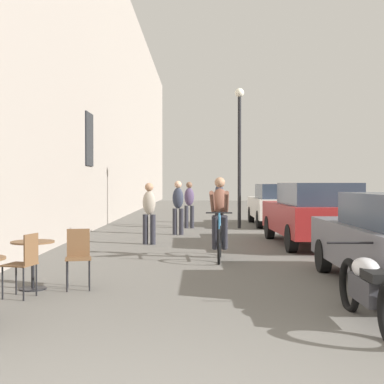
# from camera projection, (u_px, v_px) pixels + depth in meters

# --- Properties ---
(building_facade_left) EXTENTS (0.54, 68.00, 11.00)m
(building_facade_left) POSITION_uv_depth(u_px,v_px,m) (84.00, 64.00, 17.33)
(building_facade_left) COLOR gray
(building_facade_left) RESTS_ON ground_plane
(cafe_table_mid) EXTENTS (0.64, 0.64, 0.72)m
(cafe_table_mid) POSITION_uv_depth(u_px,v_px,m) (33.00, 254.00, 7.89)
(cafe_table_mid) COLOR black
(cafe_table_mid) RESTS_ON ground_plane
(cafe_chair_mid_toward_street) EXTENTS (0.46, 0.46, 0.89)m
(cafe_chair_mid_toward_street) POSITION_uv_depth(u_px,v_px,m) (24.00, 261.00, 7.29)
(cafe_chair_mid_toward_street) COLOR black
(cafe_chair_mid_toward_street) RESTS_ON ground_plane
(cafe_chair_mid_toward_wall) EXTENTS (0.45, 0.45, 0.89)m
(cafe_chair_mid_toward_wall) POSITION_uv_depth(u_px,v_px,m) (78.00, 254.00, 7.95)
(cafe_chair_mid_toward_wall) COLOR black
(cafe_chair_mid_toward_wall) RESTS_ON ground_plane
(cyclist_on_bicycle) EXTENTS (0.52, 1.76, 1.74)m
(cyclist_on_bicycle) POSITION_uv_depth(u_px,v_px,m) (220.00, 220.00, 11.00)
(cyclist_on_bicycle) COLOR black
(cyclist_on_bicycle) RESTS_ON ground_plane
(pedestrian_near) EXTENTS (0.38, 0.30, 1.59)m
(pedestrian_near) POSITION_uv_depth(u_px,v_px,m) (149.00, 210.00, 13.64)
(pedestrian_near) COLOR #26262D
(pedestrian_near) RESTS_ON ground_plane
(pedestrian_mid) EXTENTS (0.37, 0.29, 1.65)m
(pedestrian_mid) POSITION_uv_depth(u_px,v_px,m) (178.00, 204.00, 16.16)
(pedestrian_mid) COLOR #26262D
(pedestrian_mid) RESTS_ON ground_plane
(pedestrian_far) EXTENTS (0.35, 0.25, 1.62)m
(pedestrian_far) POSITION_uv_depth(u_px,v_px,m) (189.00, 202.00, 18.51)
(pedestrian_far) COLOR #26262D
(pedestrian_far) RESTS_ON ground_plane
(pedestrian_furthest) EXTENTS (0.36, 0.28, 1.76)m
(pedestrian_furthest) POSITION_uv_depth(u_px,v_px,m) (219.00, 198.00, 20.72)
(pedestrian_furthest) COLOR #26262D
(pedestrian_furthest) RESTS_ON ground_plane
(street_lamp) EXTENTS (0.32, 0.32, 4.90)m
(street_lamp) POSITION_uv_depth(u_px,v_px,m) (239.00, 139.00, 18.48)
(street_lamp) COLOR black
(street_lamp) RESTS_ON ground_plane
(parked_car_second) EXTENTS (2.02, 4.53, 1.59)m
(parked_car_second) POSITION_uv_depth(u_px,v_px,m) (313.00, 213.00, 13.43)
(parked_car_second) COLOR maroon
(parked_car_second) RESTS_ON ground_plane
(parked_car_third) EXTENTS (1.86, 4.36, 1.55)m
(parked_car_third) POSITION_uv_depth(u_px,v_px,m) (278.00, 204.00, 19.66)
(parked_car_third) COLOR beige
(parked_car_third) RESTS_ON ground_plane
(parked_motorcycle) EXTENTS (0.62, 2.15, 0.92)m
(parked_motorcycle) POSITION_uv_depth(u_px,v_px,m) (369.00, 289.00, 5.89)
(parked_motorcycle) COLOR black
(parked_motorcycle) RESTS_ON ground_plane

